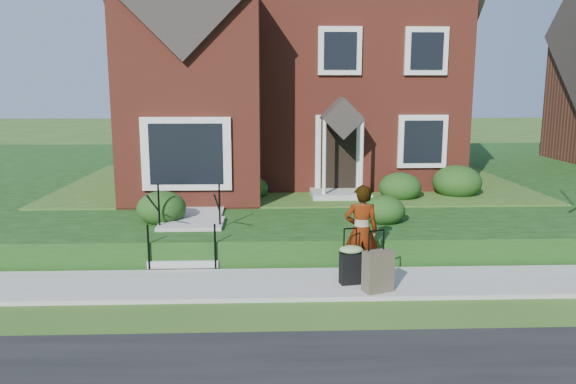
{
  "coord_description": "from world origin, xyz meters",
  "views": [
    {
      "loc": [
        -0.81,
        -9.83,
        3.58
      ],
      "look_at": [
        -0.37,
        2.0,
        1.39
      ],
      "focal_mm": 35.0,
      "sensor_mm": 36.0,
      "label": 1
    }
  ],
  "objects_px": {
    "woman": "(361,231)",
    "suitcase_black": "(351,262)",
    "suitcase_olive": "(378,271)",
    "front_steps": "(189,236)"
  },
  "relations": [
    {
      "from": "woman",
      "to": "suitcase_black",
      "type": "distance_m",
      "value": 0.68
    },
    {
      "from": "suitcase_black",
      "to": "front_steps",
      "type": "bearing_deg",
      "value": 137.53
    },
    {
      "from": "woman",
      "to": "suitcase_olive",
      "type": "relative_size",
      "value": 1.61
    },
    {
      "from": "suitcase_black",
      "to": "suitcase_olive",
      "type": "xyz_separation_m",
      "value": [
        0.42,
        -0.4,
        -0.04
      ]
    },
    {
      "from": "front_steps",
      "to": "suitcase_olive",
      "type": "height_order",
      "value": "front_steps"
    },
    {
      "from": "suitcase_black",
      "to": "suitcase_olive",
      "type": "height_order",
      "value": "suitcase_olive"
    },
    {
      "from": "woman",
      "to": "suitcase_black",
      "type": "height_order",
      "value": "woman"
    },
    {
      "from": "front_steps",
      "to": "suitcase_olive",
      "type": "relative_size",
      "value": 1.86
    },
    {
      "from": "front_steps",
      "to": "woman",
      "type": "distance_m",
      "value": 3.8
    },
    {
      "from": "front_steps",
      "to": "suitcase_olive",
      "type": "xyz_separation_m",
      "value": [
        3.61,
        -2.37,
        -0.03
      ]
    }
  ]
}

